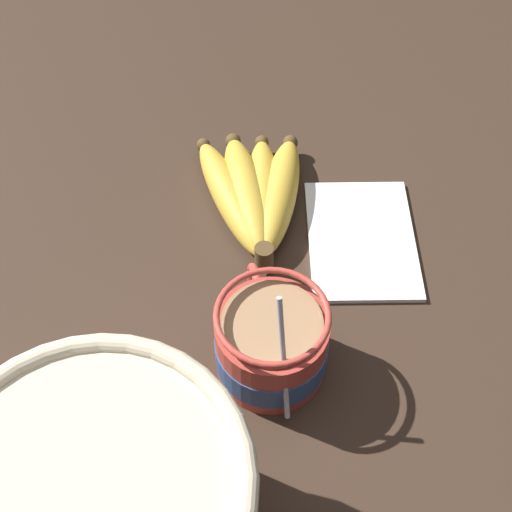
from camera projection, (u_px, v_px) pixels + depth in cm
name	position (u px, v px, depth cm)	size (l,w,h in cm)	color
table	(294.00, 341.00, 72.85)	(133.72, 133.72, 3.56)	#332319
coffee_mug	(271.00, 344.00, 66.01)	(15.11, 10.60, 14.44)	#B23D33
banana_bunch	(255.00, 195.00, 80.16)	(20.70, 13.84, 4.35)	#4C381E
napkin	(361.00, 239.00, 78.38)	(18.71, 14.93, 0.60)	white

